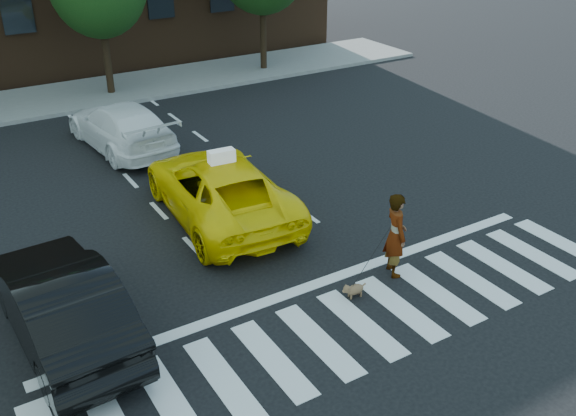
{
  "coord_description": "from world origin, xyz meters",
  "views": [
    {
      "loc": [
        -6.51,
        -7.86,
        7.79
      ],
      "look_at": [
        0.26,
        3.15,
        1.1
      ],
      "focal_mm": 40.0,
      "sensor_mm": 36.0,
      "label": 1
    }
  ],
  "objects_px": {
    "black_sedan": "(62,303)",
    "white_suv": "(121,126)",
    "woman": "(396,235)",
    "dog": "(353,290)",
    "taxi": "(220,188)"
  },
  "relations": [
    {
      "from": "black_sedan",
      "to": "white_suv",
      "type": "xyz_separation_m",
      "value": [
        4.08,
        8.81,
        -0.06
      ]
    },
    {
      "from": "woman",
      "to": "dog",
      "type": "bearing_deg",
      "value": 120.34
    },
    {
      "from": "black_sedan",
      "to": "woman",
      "type": "bearing_deg",
      "value": 164.9
    },
    {
      "from": "taxi",
      "to": "woman",
      "type": "xyz_separation_m",
      "value": [
        2.03,
        -4.41,
        0.18
      ]
    },
    {
      "from": "white_suv",
      "to": "woman",
      "type": "distance_m",
      "value": 10.61
    },
    {
      "from": "white_suv",
      "to": "woman",
      "type": "relative_size",
      "value": 2.63
    },
    {
      "from": "black_sedan",
      "to": "white_suv",
      "type": "bearing_deg",
      "value": -117.64
    },
    {
      "from": "taxi",
      "to": "woman",
      "type": "bearing_deg",
      "value": 119.3
    },
    {
      "from": "dog",
      "to": "black_sedan",
      "type": "bearing_deg",
      "value": 170.4
    },
    {
      "from": "black_sedan",
      "to": "white_suv",
      "type": "height_order",
      "value": "black_sedan"
    },
    {
      "from": "taxi",
      "to": "black_sedan",
      "type": "relative_size",
      "value": 1.16
    },
    {
      "from": "taxi",
      "to": "white_suv",
      "type": "relative_size",
      "value": 1.11
    },
    {
      "from": "taxi",
      "to": "woman",
      "type": "height_order",
      "value": "woman"
    },
    {
      "from": "taxi",
      "to": "dog",
      "type": "height_order",
      "value": "taxi"
    },
    {
      "from": "taxi",
      "to": "black_sedan",
      "type": "bearing_deg",
      "value": 36.78
    }
  ]
}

